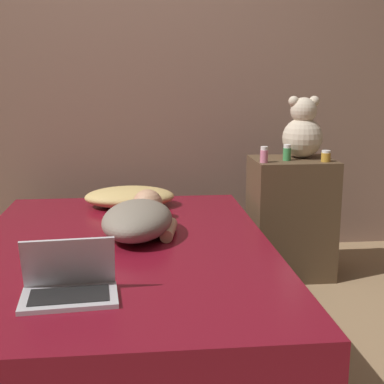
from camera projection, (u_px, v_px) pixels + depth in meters
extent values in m
plane|color=#937551|center=(125.00, 333.00, 2.48)|extent=(12.00, 12.00, 0.00)
cube|color=#846656|center=(123.00, 55.00, 3.44)|extent=(8.00, 0.06, 2.60)
cube|color=brown|center=(124.00, 311.00, 2.46)|extent=(1.36, 1.98, 0.22)
cube|color=maroon|center=(123.00, 267.00, 2.41)|extent=(1.34, 1.94, 0.21)
cube|color=brown|center=(290.00, 217.00, 3.17)|extent=(0.46, 0.39, 0.70)
ellipsoid|color=tan|center=(130.00, 197.00, 3.08)|extent=(0.52, 0.35, 0.11)
ellipsoid|color=gray|center=(138.00, 220.00, 2.48)|extent=(0.40, 0.56, 0.17)
sphere|color=tan|center=(148.00, 204.00, 2.80)|extent=(0.16, 0.16, 0.16)
cylinder|color=tan|center=(169.00, 230.00, 2.51)|extent=(0.10, 0.24, 0.06)
cube|color=silver|center=(69.00, 298.00, 1.79)|extent=(0.34, 0.23, 0.02)
cube|color=black|center=(69.00, 295.00, 1.79)|extent=(0.27, 0.16, 0.00)
cube|color=silver|center=(69.00, 262.00, 1.84)|extent=(0.32, 0.10, 0.19)
cube|color=black|center=(69.00, 262.00, 1.84)|extent=(0.29, 0.09, 0.16)
sphere|color=beige|center=(302.00, 138.00, 3.12)|extent=(0.23, 0.23, 0.23)
sphere|color=beige|center=(304.00, 111.00, 3.08)|extent=(0.15, 0.15, 0.15)
sphere|color=beige|center=(294.00, 101.00, 3.07)|extent=(0.06, 0.06, 0.06)
sphere|color=beige|center=(314.00, 101.00, 3.08)|extent=(0.06, 0.06, 0.06)
cylinder|color=pink|center=(264.00, 156.00, 2.95)|extent=(0.04, 0.04, 0.07)
cylinder|color=white|center=(264.00, 148.00, 2.94)|extent=(0.04, 0.04, 0.02)
cylinder|color=gold|center=(326.00, 157.00, 2.99)|extent=(0.05, 0.05, 0.05)
cylinder|color=white|center=(326.00, 152.00, 2.98)|extent=(0.05, 0.05, 0.01)
cylinder|color=#3D8E4C|center=(287.00, 154.00, 3.03)|extent=(0.05, 0.05, 0.07)
cylinder|color=white|center=(287.00, 146.00, 3.02)|extent=(0.04, 0.04, 0.02)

